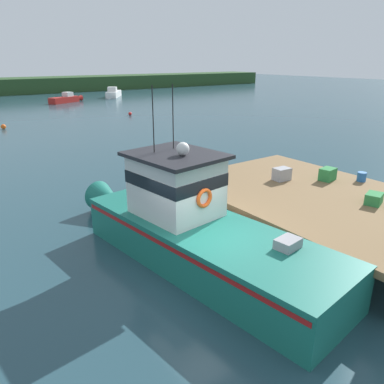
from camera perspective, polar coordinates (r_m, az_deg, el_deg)
ground_plane at (r=10.42m, az=1.84°, el=-11.95°), size 200.00×200.00×0.00m
dock at (r=13.17m, az=18.65°, el=-0.86°), size 6.00×9.00×1.20m
main_fishing_boat at (r=10.55m, az=-0.10°, el=-5.29°), size 3.49×9.95×4.80m
crate_stack_near_edge at (r=14.25m, az=13.50°, el=2.68°), size 0.63×0.48×0.46m
crate_stack_mid_dock at (r=12.87m, az=25.94°, el=-0.92°), size 0.70×0.60×0.34m
crate_single_far at (r=14.71m, az=19.93°, el=2.56°), size 0.66×0.53×0.45m
bait_bucket at (r=15.07m, az=24.40°, el=2.13°), size 0.32×0.32×0.34m
moored_boat_far_left at (r=53.09m, az=-18.60°, el=13.27°), size 5.08×3.12×1.31m
moored_boat_off_the_point at (r=58.63m, az=-11.91°, el=14.43°), size 4.43×5.54×1.52m
mooring_buoy_outer at (r=34.69m, az=-26.76°, el=8.87°), size 0.40×0.40×0.40m
mooring_buoy_inshore at (r=39.24m, az=-9.40°, el=11.67°), size 0.34×0.34×0.34m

